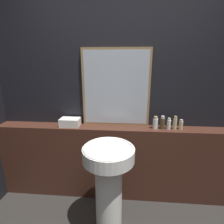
# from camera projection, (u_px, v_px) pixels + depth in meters

# --- Properties ---
(wall_back) EXTENTS (8.00, 0.06, 2.50)m
(wall_back) POSITION_uv_depth(u_px,v_px,m) (120.00, 97.00, 2.07)
(wall_back) COLOR black
(wall_back) RESTS_ON ground_plane
(vanity_counter) EXTENTS (2.89, 0.21, 0.92)m
(vanity_counter) POSITION_uv_depth(u_px,v_px,m) (118.00, 162.00, 2.15)
(vanity_counter) COLOR #422319
(vanity_counter) RESTS_ON ground_plane
(pedestal_sink) EXTENTS (0.48, 0.48, 0.91)m
(pedestal_sink) POSITION_uv_depth(u_px,v_px,m) (109.00, 180.00, 1.66)
(pedestal_sink) COLOR white
(pedestal_sink) RESTS_ON ground_plane
(mirror) EXTENTS (0.78, 0.03, 0.88)m
(mirror) POSITION_uv_depth(u_px,v_px,m) (116.00, 88.00, 1.99)
(mirror) COLOR #937047
(mirror) RESTS_ON vanity_counter
(towel_stack) EXTENTS (0.23, 0.15, 0.09)m
(towel_stack) POSITION_uv_depth(u_px,v_px,m) (70.00, 122.00, 2.06)
(towel_stack) COLOR silver
(towel_stack) RESTS_ON vanity_counter
(shampoo_bottle) EXTENTS (0.06, 0.06, 0.14)m
(shampoo_bottle) POSITION_uv_depth(u_px,v_px,m) (155.00, 123.00, 1.98)
(shampoo_bottle) COLOR white
(shampoo_bottle) RESTS_ON vanity_counter
(conditioner_bottle) EXTENTS (0.05, 0.05, 0.15)m
(conditioner_bottle) POSITION_uv_depth(u_px,v_px,m) (162.00, 123.00, 1.97)
(conditioner_bottle) COLOR #4C3823
(conditioner_bottle) RESTS_ON vanity_counter
(lotion_bottle) EXTENTS (0.04, 0.04, 0.13)m
(lotion_bottle) POSITION_uv_depth(u_px,v_px,m) (169.00, 124.00, 1.97)
(lotion_bottle) COLOR white
(lotion_bottle) RESTS_ON vanity_counter
(body_wash_bottle) EXTENTS (0.04, 0.04, 0.15)m
(body_wash_bottle) POSITION_uv_depth(u_px,v_px,m) (175.00, 123.00, 1.96)
(body_wash_bottle) COLOR #C6B284
(body_wash_bottle) RESTS_ON vanity_counter
(hand_soap_bottle) EXTENTS (0.04, 0.04, 0.11)m
(hand_soap_bottle) POSITION_uv_depth(u_px,v_px,m) (181.00, 125.00, 1.96)
(hand_soap_bottle) COLOR #C6B284
(hand_soap_bottle) RESTS_ON vanity_counter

